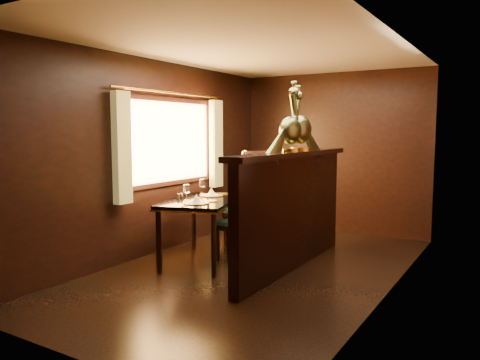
# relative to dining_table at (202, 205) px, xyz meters

# --- Properties ---
(ground) EXTENTS (5.00, 5.00, 0.00)m
(ground) POSITION_rel_dining_table_xyz_m (0.74, 0.01, -0.70)
(ground) COLOR black
(ground) RESTS_ON ground
(room_shell) EXTENTS (3.04, 5.04, 2.52)m
(room_shell) POSITION_rel_dining_table_xyz_m (0.66, 0.03, 0.89)
(room_shell) COLOR black
(room_shell) RESTS_ON ground
(partition) EXTENTS (0.26, 2.70, 1.36)m
(partition) POSITION_rel_dining_table_xyz_m (1.06, 0.31, 0.02)
(partition) COLOR black
(partition) RESTS_ON ground
(dining_table) EXTENTS (1.14, 1.48, 0.97)m
(dining_table) POSITION_rel_dining_table_xyz_m (0.00, 0.00, 0.00)
(dining_table) COLOR black
(dining_table) RESTS_ON ground
(chair_left) EXTENTS (0.50, 0.52, 1.24)m
(chair_left) POSITION_rel_dining_table_xyz_m (0.45, 0.26, -0.05)
(chair_left) COLOR black
(chair_left) RESTS_ON ground
(chair_right) EXTENTS (0.64, 0.65, 1.36)m
(chair_right) POSITION_rel_dining_table_xyz_m (0.29, 0.74, 0.01)
(chair_right) COLOR black
(chair_right) RESTS_ON ground
(peacock_left) EXTENTS (0.24, 0.63, 0.75)m
(peacock_left) POSITION_rel_dining_table_xyz_m (1.07, 0.22, 1.04)
(peacock_left) COLOR #1C5437
(peacock_left) RESTS_ON partition
(peacock_right) EXTENTS (0.25, 0.67, 0.79)m
(peacock_right) POSITION_rel_dining_table_xyz_m (1.07, 0.49, 1.06)
(peacock_right) COLOR #1C5437
(peacock_right) RESTS_ON partition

